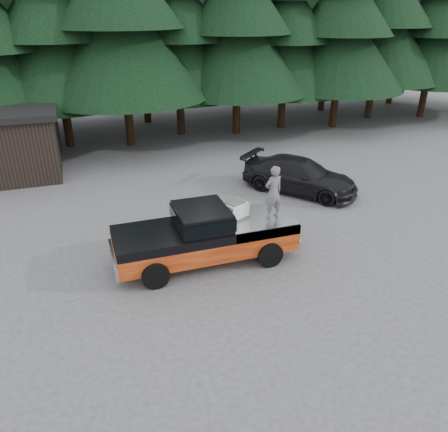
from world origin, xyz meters
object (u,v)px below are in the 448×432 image
object	(u,v)px
pickup_truck	(205,243)
parked_car	(300,176)
air_compressor	(235,210)
man_on_bed	(273,192)

from	to	relation	value
pickup_truck	parked_car	distance (m)	7.21
air_compressor	parked_car	xyz separation A→B (m)	(4.64, 4.18, -0.82)
air_compressor	parked_car	distance (m)	6.30
pickup_truck	man_on_bed	size ratio (longest dim) A/B	3.37
air_compressor	man_on_bed	world-z (taller)	man_on_bed
man_on_bed	air_compressor	bearing A→B (deg)	-31.71
parked_car	air_compressor	bearing A→B (deg)	-177.60
air_compressor	man_on_bed	bearing A→B (deg)	-42.44
man_on_bed	parked_car	size ratio (longest dim) A/B	0.34
man_on_bed	pickup_truck	bearing A→B (deg)	-17.77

